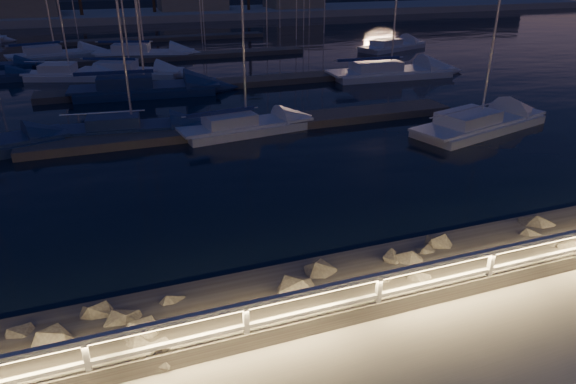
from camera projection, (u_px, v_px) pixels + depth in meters
name	position (u px, v px, depth m)	size (l,w,h in m)	color
ground	(452.00, 295.00, 12.06)	(400.00, 400.00, 0.00)	#A6A096
harbor_water	(197.00, 78.00, 39.16)	(400.00, 440.00, 0.60)	black
guard_rail	(454.00, 268.00, 11.72)	(44.11, 0.12, 1.06)	silver
riprap	(473.00, 254.00, 14.28)	(32.64, 2.57, 1.31)	slate
floating_docks	(194.00, 68.00, 40.03)	(22.00, 36.00, 0.40)	#5F554E
far_shore	(139.00, 13.00, 75.25)	(160.00, 14.00, 5.20)	#A6A096
sailboat_b	(129.00, 127.00, 24.94)	(6.87, 2.76, 11.40)	navy
sailboat_c	(141.00, 88.00, 32.47)	(9.41, 3.63, 15.59)	navy
sailboat_d	(478.00, 123.00, 25.63)	(8.49, 4.40, 13.84)	silver
sailboat_e	(68.00, 74.00, 36.79)	(6.70, 3.88, 11.09)	silver
sailboat_f	(243.00, 125.00, 25.28)	(6.88, 2.84, 11.38)	silver
sailboat_g	(127.00, 71.00, 37.78)	(7.78, 5.00, 12.89)	silver
sailboat_h	(387.00, 71.00, 37.39)	(9.53, 3.33, 15.86)	silver
sailboat_k	(142.00, 53.00, 45.13)	(8.85, 4.65, 14.47)	silver
sailboat_l	(391.00, 46.00, 49.14)	(8.14, 4.90, 13.35)	silver
sailboat_n	(53.00, 54.00, 44.50)	(8.17, 4.18, 13.42)	silver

